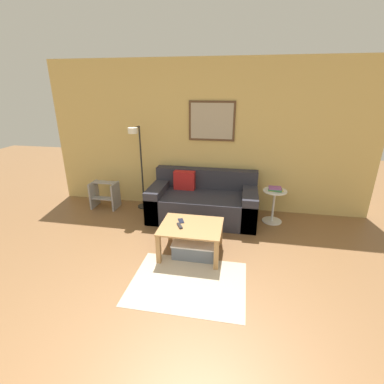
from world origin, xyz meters
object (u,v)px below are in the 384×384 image
step_stool (105,194)px  cell_phone (181,221)px  floor_lamp (138,160)px  side_table (274,203)px  coffee_table (191,231)px  remote_control (180,226)px  book_stack (275,189)px  storage_bin (195,247)px  couch (203,202)px

step_stool → cell_phone: bearing=-33.3°
floor_lamp → side_table: size_ratio=2.72×
coffee_table → remote_control: bearing=-160.0°
coffee_table → step_stool: step_stool is taller
cell_phone → book_stack: bearing=16.5°
side_table → storage_bin: bearing=-132.2°
floor_lamp → cell_phone: floor_lamp is taller
couch → side_table: bearing=1.9°
side_table → book_stack: size_ratio=2.27×
side_table → step_stool: side_table is taller
couch → coffee_table: size_ratio=2.20×
couch → coffee_table: bearing=-89.4°
floor_lamp → remote_control: (1.01, -1.27, -0.50)m
storage_bin → cell_phone: (-0.22, 0.13, 0.31)m
remote_control → couch: bearing=54.7°
storage_bin → coffee_table: bearing=157.0°
book_stack → step_stool: book_stack is taller
remote_control → cell_phone: size_ratio=1.07×
cell_phone → side_table: bearing=16.9°
book_stack → cell_phone: size_ratio=1.72×
coffee_table → book_stack: size_ratio=3.32×
cell_phone → floor_lamp: bearing=109.0°
couch → storage_bin: couch is taller
coffee_table → side_table: bearing=45.7°
step_stool → book_stack: bearing=-0.9°
storage_bin → remote_control: size_ratio=3.83×
coffee_table → floor_lamp: floor_lamp is taller
couch → book_stack: 1.19m
floor_lamp → remote_control: bearing=-51.6°
couch → book_stack: size_ratio=7.32×
coffee_table → floor_lamp: size_ratio=0.54×
storage_bin → step_stool: step_stool is taller
couch → side_table: (1.16, 0.04, 0.05)m
coffee_table → cell_phone: size_ratio=5.72×
coffee_table → book_stack: bearing=45.4°
floor_lamp → coffee_table: bearing=-46.7°
couch → side_table: size_ratio=3.22×
couch → floor_lamp: (-1.14, 0.09, 0.64)m
side_table → coffee_table: bearing=-134.3°
storage_bin → floor_lamp: floor_lamp is taller
side_table → remote_control: (-1.29, -1.23, 0.09)m
side_table → book_stack: book_stack is taller
book_stack → side_table: bearing=79.7°
coffee_table → remote_control: 0.17m
storage_bin → remote_control: (-0.20, -0.03, 0.32)m
remote_control → step_stool: (-1.70, 1.26, -0.16)m
book_stack → step_stool: 3.00m
side_table → remote_control: size_ratio=3.66×
floor_lamp → side_table: floor_lamp is taller
couch → floor_lamp: bearing=175.6°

